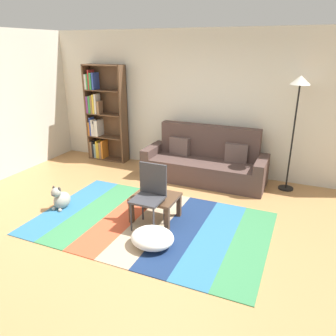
% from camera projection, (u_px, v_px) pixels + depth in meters
% --- Properties ---
extents(ground_plane, '(14.00, 14.00, 0.00)m').
position_uv_depth(ground_plane, '(148.00, 228.00, 4.56)').
color(ground_plane, '#B27F4C').
extents(back_wall, '(6.80, 0.10, 2.70)m').
position_uv_depth(back_wall, '(206.00, 103.00, 6.28)').
color(back_wall, silver).
rests_on(back_wall, ground_plane).
extents(left_wall, '(0.10, 5.50, 2.70)m').
position_uv_depth(left_wall, '(0.00, 106.00, 6.00)').
color(left_wall, beige).
rests_on(left_wall, ground_plane).
extents(rug, '(3.28, 2.06, 0.01)m').
position_uv_depth(rug, '(150.00, 223.00, 4.67)').
color(rug, teal).
rests_on(rug, ground_plane).
extents(couch, '(2.26, 0.80, 1.00)m').
position_uv_depth(couch, '(205.00, 163.00, 6.12)').
color(couch, '#4C3833').
rests_on(couch, ground_plane).
extents(bookshelf, '(0.90, 0.28, 2.04)m').
position_uv_depth(bookshelf, '(102.00, 117.00, 7.06)').
color(bookshelf, brown).
rests_on(bookshelf, ground_plane).
extents(coffee_table, '(0.63, 0.52, 0.37)m').
position_uv_depth(coffee_table, '(156.00, 200.00, 4.68)').
color(coffee_table, '#513826').
rests_on(coffee_table, rug).
extents(pouf, '(0.55, 0.50, 0.23)m').
position_uv_depth(pouf, '(152.00, 238.00, 4.10)').
color(pouf, white).
rests_on(pouf, rug).
extents(dog, '(0.22, 0.35, 0.40)m').
position_uv_depth(dog, '(61.00, 199.00, 5.07)').
color(dog, '#9E998E').
rests_on(dog, ground_plane).
extents(standing_lamp, '(0.32, 0.32, 1.95)m').
position_uv_depth(standing_lamp, '(298.00, 96.00, 5.24)').
color(standing_lamp, black).
rests_on(standing_lamp, ground_plane).
extents(tv_remote, '(0.06, 0.15, 0.02)m').
position_uv_depth(tv_remote, '(161.00, 194.00, 4.69)').
color(tv_remote, black).
rests_on(tv_remote, coffee_table).
extents(folding_chair, '(0.40, 0.40, 0.90)m').
position_uv_depth(folding_chair, '(150.00, 191.00, 4.45)').
color(folding_chair, '#38383D').
rests_on(folding_chair, ground_plane).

